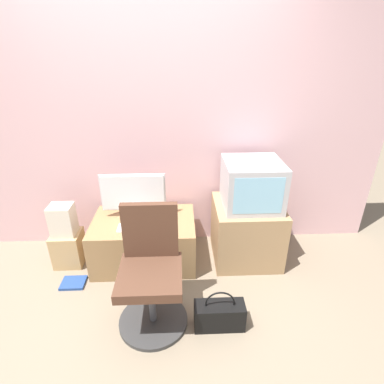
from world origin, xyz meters
name	(u,v)px	position (x,y,z in m)	size (l,w,h in m)	color
ground_plane	(143,348)	(0.00, 0.00, 0.00)	(12.00, 12.00, 0.00)	#7F705B
wall_back	(148,113)	(0.00, 1.32, 1.30)	(4.40, 0.05, 2.60)	beige
desk	(145,240)	(-0.07, 0.95, 0.21)	(0.91, 0.60, 0.43)	#937047
side_stand	(246,231)	(0.88, 0.97, 0.28)	(0.60, 0.58, 0.55)	#A37F56
main_monitor	(134,196)	(-0.14, 1.03, 0.63)	(0.57, 0.22, 0.41)	silver
keyboard	(135,228)	(-0.12, 0.82, 0.43)	(0.30, 0.13, 0.01)	white
mouse	(159,225)	(0.08, 0.83, 0.44)	(0.06, 0.04, 0.03)	black
crt_tv	(252,184)	(0.89, 0.97, 0.76)	(0.49, 0.49, 0.40)	#B7B7BC
office_chair	(151,276)	(0.06, 0.26, 0.38)	(0.50, 0.50, 0.88)	#333333
cardboard_box_lower	(69,248)	(-0.76, 0.93, 0.16)	(0.25, 0.24, 0.32)	tan
cardboard_box_upper	(63,220)	(-0.76, 0.93, 0.46)	(0.20, 0.18, 0.28)	beige
handbag	(219,315)	(0.53, 0.16, 0.11)	(0.36, 0.14, 0.32)	black
book	(74,283)	(-0.65, 0.64, 0.01)	(0.20, 0.16, 0.02)	navy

